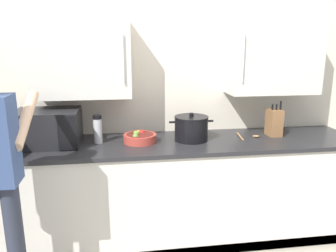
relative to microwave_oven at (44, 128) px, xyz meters
name	(u,v)px	position (x,y,z in m)	size (l,w,h in m)	color
back_wall_tiled	(178,80)	(1.16, 0.30, 0.34)	(3.67, 0.44, 2.66)	beige
counter_unit	(184,190)	(1.16, -0.04, -0.60)	(3.09, 0.71, 0.91)	beige
microwave_oven	(44,128)	(0.00, 0.00, 0.00)	(0.61, 0.75, 0.29)	black
fruit_bowl	(140,137)	(0.78, -0.02, -0.10)	(0.28, 0.28, 0.09)	#AD3D33
wooden_spoon	(248,136)	(1.75, 0.00, -0.14)	(0.20, 0.23, 0.02)	#A37547
stock_pot	(191,128)	(1.22, -0.02, -0.04)	(0.39, 0.29, 0.24)	black
thermos_flask	(98,129)	(0.43, 0.01, -0.02)	(0.08, 0.08, 0.24)	#B7BABF
knife_block	(274,122)	(2.00, 0.02, -0.02)	(0.11, 0.15, 0.32)	brown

